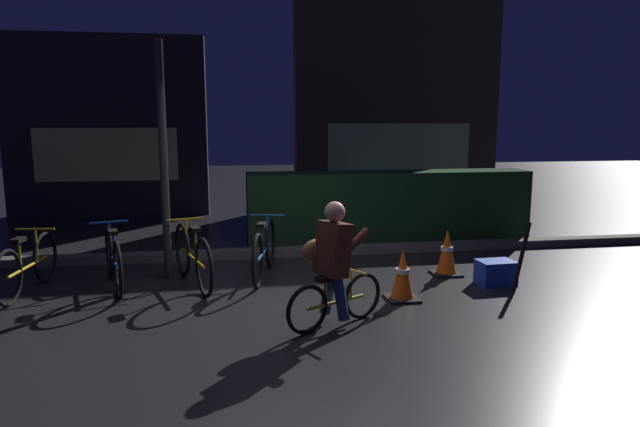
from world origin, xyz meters
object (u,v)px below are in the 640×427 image
Objects in this scene: parked_bike_leftmost at (28,266)px; blue_crate at (496,272)px; parked_bike_center_right at (264,250)px; cyclist at (332,264)px; traffic_cone_far at (447,253)px; street_post at (164,163)px; parked_bike_center_left at (192,257)px; parked_bike_left_mid at (113,259)px; closed_umbrella at (521,257)px; traffic_cone_near at (403,275)px.

blue_crate is (5.59, -0.55, -0.18)m from parked_bike_leftmost.
cyclist is (0.54, -1.90, 0.28)m from parked_bike_center_right.
street_post is at bearing 173.98° from traffic_cone_far.
parked_bike_center_right is at bearing -91.02° from parked_bike_center_left.
cyclist is at bearing -156.25° from parked_bike_center_left.
parked_bike_left_mid is at bearing 178.21° from traffic_cone_far.
closed_umbrella reaches higher than traffic_cone_far.
parked_bike_center_right is at bearing 125.32° from closed_umbrella.
parked_bike_center_left is at bearing -112.40° from parked_bike_left_mid.
street_post is 1.84× the size of parked_bike_left_mid.
parked_bike_center_right is 2.93m from blue_crate.
parked_bike_leftmost is 1.85× the size of closed_umbrella.
cyclist is at bearing -154.55° from blue_crate.
parked_bike_center_left is 1.34× the size of cyclist.
traffic_cone_far is 0.72× the size of closed_umbrella.
parked_bike_leftmost is 2.68× the size of traffic_cone_near.
street_post is 4.35m from blue_crate.
cyclist is (2.39, -1.73, 0.28)m from parked_bike_left_mid.
parked_bike_left_mid is at bearing 134.44° from closed_umbrella.
parked_bike_left_mid is at bearing 108.05° from parked_bike_center_right.
street_post reaches higher than traffic_cone_far.
street_post is at bearing -70.99° from parked_bike_leftmost.
parked_bike_center_left is at bearing -83.57° from parked_bike_leftmost.
traffic_cone_near is 1.20m from cyclist.
parked_bike_left_mid is 1.85m from parked_bike_center_right.
closed_umbrella is at bearing -50.95° from traffic_cone_far.
traffic_cone_far is at bearing 45.82° from traffic_cone_near.
parked_bike_center_left is (0.95, -0.10, 0.01)m from parked_bike_left_mid.
parked_bike_center_right is 2.81× the size of traffic_cone_near.
cyclist is (1.77, -1.98, -0.86)m from street_post.
cyclist reaches higher than blue_crate.
traffic_cone_near is (2.70, -1.30, -1.21)m from street_post.
parked_bike_center_left is (0.33, -0.35, -1.13)m from street_post.
parked_bike_left_mid is 1.90× the size of closed_umbrella.
parked_bike_center_left reaches higher than parked_bike_left_mid.
parked_bike_leftmost is 2.80m from parked_bike_center_right.
parked_bike_leftmost is at bearing 174.40° from blue_crate.
parked_bike_center_left is 0.94m from parked_bike_center_right.
cyclist is at bearing -144.05° from traffic_cone_near.
street_post reaches higher than cyclist.
parked_bike_center_left is 2.56m from traffic_cone_near.
parked_bike_leftmost is (-1.56, -0.35, -1.16)m from street_post.
parked_bike_center_right is at bearing 77.27° from cyclist.
parked_bike_left_mid is 2.63× the size of traffic_cone_far.
closed_umbrella is (4.84, -0.90, 0.05)m from parked_bike_left_mid.
parked_bike_left_mid is 0.95m from parked_bike_center_left.
parked_bike_leftmost is at bearing 167.45° from traffic_cone_near.
parked_bike_leftmost is 0.95× the size of parked_bike_center_right.
blue_crate is at bearing -89.30° from parked_bike_leftmost.
closed_umbrella reaches higher than parked_bike_leftmost.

